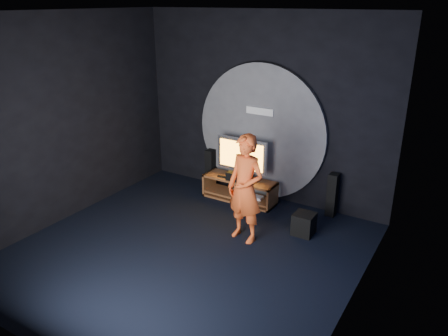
% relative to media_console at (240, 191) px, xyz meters
% --- Properties ---
extents(floor, '(5.00, 5.00, 0.00)m').
position_rel_media_console_xyz_m(floor, '(0.21, -2.05, -0.19)').
color(floor, black).
rests_on(floor, ground).
extents(back_wall, '(5.00, 0.04, 3.50)m').
position_rel_media_console_xyz_m(back_wall, '(0.21, 0.45, 1.56)').
color(back_wall, black).
rests_on(back_wall, ground).
extents(front_wall, '(5.00, 0.04, 3.50)m').
position_rel_media_console_xyz_m(front_wall, '(0.21, -4.55, 1.56)').
color(front_wall, black).
rests_on(front_wall, ground).
extents(left_wall, '(0.04, 5.00, 3.50)m').
position_rel_media_console_xyz_m(left_wall, '(-2.29, -2.05, 1.56)').
color(left_wall, black).
rests_on(left_wall, ground).
extents(right_wall, '(0.04, 5.00, 3.50)m').
position_rel_media_console_xyz_m(right_wall, '(2.71, -2.05, 1.56)').
color(right_wall, black).
rests_on(right_wall, ground).
extents(ceiling, '(5.00, 5.00, 0.01)m').
position_rel_media_console_xyz_m(ceiling, '(0.21, -2.05, 3.31)').
color(ceiling, black).
rests_on(ceiling, back_wall).
extents(wall_disc_panel, '(2.60, 0.11, 2.60)m').
position_rel_media_console_xyz_m(wall_disc_panel, '(0.21, 0.39, 1.11)').
color(wall_disc_panel, '#515156').
rests_on(wall_disc_panel, ground).
extents(media_console, '(1.44, 0.45, 0.45)m').
position_rel_media_console_xyz_m(media_console, '(0.00, 0.00, 0.00)').
color(media_console, brown).
rests_on(media_console, ground).
extents(tv, '(1.03, 0.22, 0.78)m').
position_rel_media_console_xyz_m(tv, '(-0.01, 0.07, 0.68)').
color(tv, silver).
rests_on(tv, media_console).
extents(center_speaker, '(0.40, 0.15, 0.15)m').
position_rel_media_console_xyz_m(center_speaker, '(-0.01, -0.12, 0.33)').
color(center_speaker, black).
rests_on(center_speaker, media_console).
extents(remote, '(0.18, 0.05, 0.02)m').
position_rel_media_console_xyz_m(remote, '(-0.33, -0.12, 0.27)').
color(remote, black).
rests_on(remote, media_console).
extents(tower_speaker_left, '(0.16, 0.18, 0.80)m').
position_rel_media_console_xyz_m(tower_speaker_left, '(-0.84, 0.26, 0.21)').
color(tower_speaker_left, black).
rests_on(tower_speaker_left, ground).
extents(tower_speaker_right, '(0.16, 0.18, 0.80)m').
position_rel_media_console_xyz_m(tower_speaker_right, '(1.71, 0.30, 0.21)').
color(tower_speaker_right, black).
rests_on(tower_speaker_right, ground).
extents(subwoofer, '(0.33, 0.33, 0.37)m').
position_rel_media_console_xyz_m(subwoofer, '(1.55, -0.59, -0.01)').
color(subwoofer, black).
rests_on(subwoofer, ground).
extents(player, '(0.71, 0.53, 1.76)m').
position_rel_media_console_xyz_m(player, '(0.78, -1.22, 0.69)').
color(player, '#F55721').
rests_on(player, ground).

